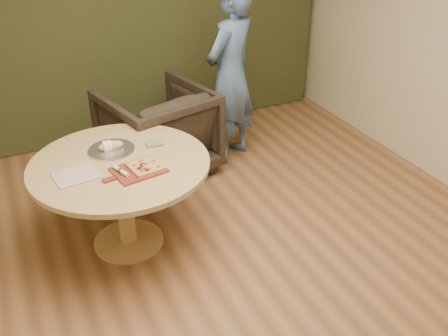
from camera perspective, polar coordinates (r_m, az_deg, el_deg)
room_shell at (r=2.84m, az=1.47°, el=6.18°), size 5.04×6.04×2.84m
curtain at (r=5.47m, az=-12.79°, el=17.33°), size 4.80×0.14×2.78m
pedestal_table at (r=3.82m, az=-11.64°, el=-1.15°), size 1.33×1.33×0.75m
pizza_paddle at (r=3.60m, az=-9.91°, el=-0.29°), size 0.47×0.34×0.01m
flatbread_pizza at (r=3.60m, az=-8.93°, el=0.17°), size 0.25×0.25×0.04m
cutlery_roll at (r=3.57m, az=-11.74°, el=-0.29°), size 0.08×0.20×0.03m
newspaper at (r=3.64m, az=-16.53°, el=-0.81°), size 0.33×0.28×0.01m
serving_tray at (r=3.91m, az=-12.74°, el=2.04°), size 0.36×0.36×0.02m
bread_roll at (r=3.89m, az=-12.92°, el=2.48°), size 0.19×0.09×0.09m
green_packet at (r=3.94m, az=-7.99°, el=2.77°), size 0.13×0.11×0.02m
armchair at (r=4.86m, az=-7.64°, el=4.62°), size 1.11×1.07×0.96m
person_standing at (r=4.94m, az=0.73°, el=10.58°), size 0.78×0.71×1.79m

